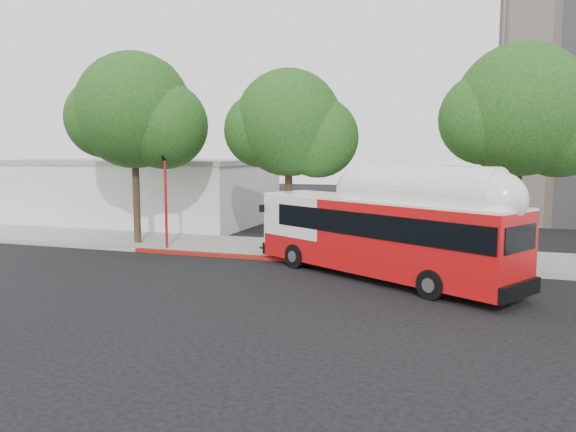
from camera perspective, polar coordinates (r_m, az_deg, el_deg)
name	(u,v)px	position (r m, az deg, el deg)	size (l,w,h in m)	color
ground	(264,281)	(20.99, -2.50, -6.64)	(120.00, 120.00, 0.00)	black
sidewalk	(312,250)	(27.02, 2.41, -3.48)	(60.00, 5.00, 0.15)	gray
curb_strip	(295,260)	(24.58, 0.74, -4.49)	(60.00, 0.30, 0.15)	gray
red_curb_segment	(232,256)	(25.62, -5.68, -4.05)	(10.00, 0.32, 0.16)	maroon
street_tree_left	(143,115)	(29.34, -14.54, 9.91)	(6.67, 5.80, 9.74)	#2D2116
street_tree_mid	(297,127)	(26.38, 0.95, 8.99)	(5.75, 5.00, 8.62)	#2D2116
street_tree_right	(532,115)	(25.08, 23.56, 9.38)	(6.21, 5.40, 9.18)	#2D2116
low_commercial_bldg	(144,190)	(39.43, -14.40, 2.54)	(16.20, 10.20, 4.25)	silver
transit_bus	(381,237)	(21.33, 9.46, -2.07)	(11.13, 7.71, 3.47)	red
signal_pole	(166,202)	(27.50, -12.31, 1.38)	(0.13, 0.44, 4.62)	red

